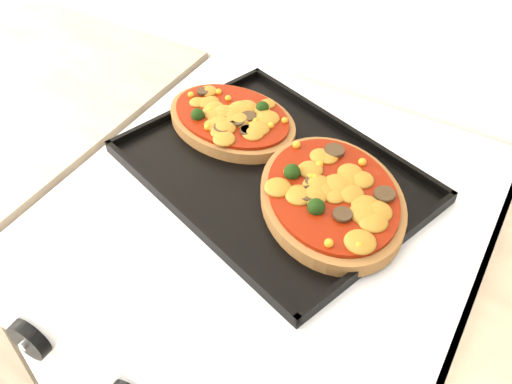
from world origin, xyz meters
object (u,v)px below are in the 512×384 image
Objects in this scene: pizza_left at (232,118)px; pizza_right at (332,196)px; baking_tray at (273,171)px; stove at (270,356)px.

pizza_left is 0.89× the size of pizza_right.
stove is at bearing -38.19° from baking_tray.
stove is 4.03× the size of pizza_left.
baking_tray is at bearing 168.93° from pizza_right.
pizza_right is (0.08, 0.02, 0.48)m from stove.
pizza_left is (-0.11, 0.06, 0.01)m from baking_tray.
baking_tray is 1.90× the size of pizza_left.
pizza_right reaches higher than baking_tray.
pizza_left reaches higher than stove.
pizza_right is (0.11, -0.02, 0.02)m from baking_tray.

